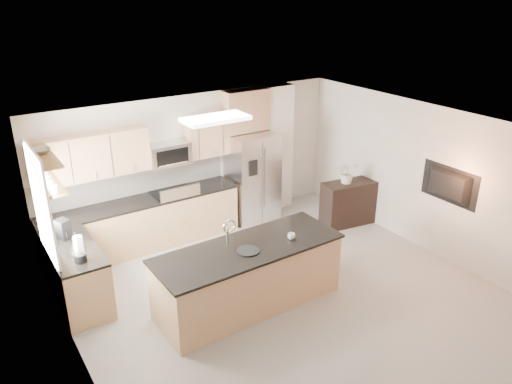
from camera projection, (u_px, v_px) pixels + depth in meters
floor at (296, 305)px, 7.46m from camera, size 6.50×6.50×0.00m
ceiling at (302, 138)px, 6.45m from camera, size 6.00×6.50×0.02m
wall_back at (194, 162)px, 9.47m from camera, size 6.00×0.02×2.60m
wall_left at (81, 295)px, 5.45m from camera, size 0.02×6.50×2.60m
wall_right at (439, 184)px, 8.46m from camera, size 0.02×6.50×2.60m
back_counter at (143, 223)px, 8.93m from camera, size 3.55×0.66×1.44m
left_counter at (77, 275)px, 7.37m from camera, size 0.66×1.50×0.92m
range at (175, 215)px, 9.23m from camera, size 0.76×0.64×1.14m
upper_cabinets at (128, 150)px, 8.48m from camera, size 3.50×0.33×0.75m
microwave at (168, 154)px, 8.88m from camera, size 0.76×0.40×0.40m
refrigerator at (252, 177)px, 9.87m from camera, size 0.92×0.78×1.78m
partition_column at (277, 148)px, 10.27m from camera, size 0.60×0.30×2.60m
window at (42, 207)px, 6.76m from camera, size 0.04×1.15×1.65m
shelf_lower at (46, 182)px, 6.78m from camera, size 0.30×1.20×0.04m
shelf_upper at (42, 156)px, 6.64m from camera, size 0.30×1.20×0.04m
ceiling_fixture at (216, 119)px, 7.50m from camera, size 1.00×0.50×0.06m
island at (249, 276)px, 7.31m from camera, size 2.82×1.06×1.39m
credenza at (349, 203)px, 9.83m from camera, size 1.15×0.62×0.88m
cup at (291, 236)px, 7.33m from camera, size 0.15×0.15×0.09m
platter at (248, 251)px, 7.00m from camera, size 0.41×0.41×0.02m
blender at (79, 251)px, 6.77m from camera, size 0.17×0.17×0.39m
kettle at (76, 242)px, 7.10m from camera, size 0.22×0.22×0.27m
coffee_maker at (63, 230)px, 7.40m from camera, size 0.22×0.24×0.30m
bowl at (40, 150)px, 6.66m from camera, size 0.36×0.36×0.09m
flower_vase at (348, 166)px, 9.51m from camera, size 0.66×0.59×0.67m
television at (446, 186)px, 8.24m from camera, size 0.14×1.08×0.62m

